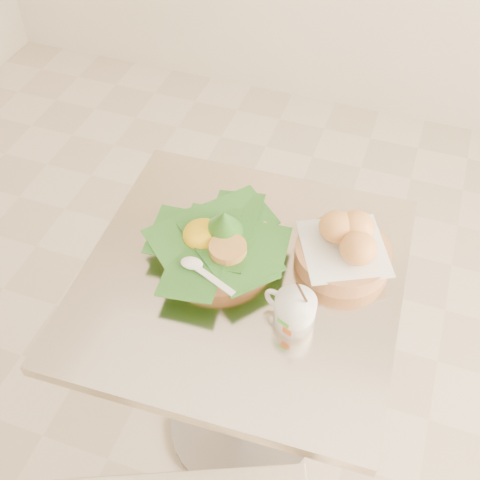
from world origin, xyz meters
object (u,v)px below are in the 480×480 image
(rice_basket, at_px, (218,241))
(cafe_table, at_px, (242,331))
(bread_basket, at_px, (346,247))
(coffee_mug, at_px, (294,310))

(rice_basket, bearing_deg, cafe_table, -30.91)
(bread_basket, xyz_separation_m, coffee_mug, (-0.06, -0.20, -0.00))
(bread_basket, relative_size, coffee_mug, 1.66)
(coffee_mug, bearing_deg, cafe_table, 149.94)
(cafe_table, distance_m, bread_basket, 0.35)
(cafe_table, xyz_separation_m, bread_basket, (0.20, 0.12, 0.27))
(cafe_table, distance_m, coffee_mug, 0.31)
(rice_basket, height_order, coffee_mug, rice_basket)
(rice_basket, relative_size, bread_basket, 1.28)
(coffee_mug, bearing_deg, rice_basket, 149.65)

